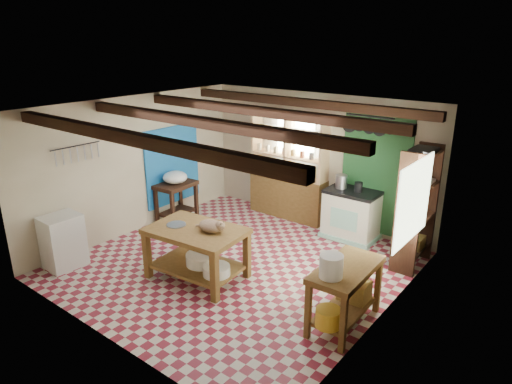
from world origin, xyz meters
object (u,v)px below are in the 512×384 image
Objects in this scene: white_cabinet at (63,241)px; right_counter at (345,296)px; stove at (351,214)px; work_table at (197,253)px; prep_table at (177,202)px; cat at (211,226)px.

white_cabinet reaches higher than right_counter.
stove reaches higher than white_cabinet.
stove is at bearing 61.18° from work_table.
white_cabinet is 4.61m from right_counter.
stove is at bearing 20.31° from prep_table.
white_cabinet is (-3.21, -3.92, -0.03)m from stove.
work_table is 1.24× the size of right_counter.
stove is 1.18× the size of prep_table.
right_counter is at bearing -65.87° from stove.
work_table is 2.42m from prep_table.
right_counter is (2.40, 0.30, 0.01)m from work_table.
prep_table is (-3.19, -1.44, -0.06)m from stove.
work_table is 2.27m from white_cabinet.
stove is at bearing 54.99° from cat.
prep_table is at bearing 139.14° from work_table.
stove is 3.50m from prep_table.
right_counter reaches higher than prep_table.
work_table reaches higher than prep_table.
work_table is at bearing 30.13° from white_cabinet.
prep_table is at bearing -156.64° from stove.
stove is 2.96m from cat.
white_cabinet is at bearing -130.26° from stove.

